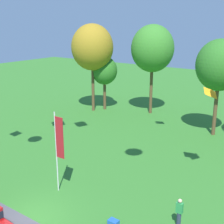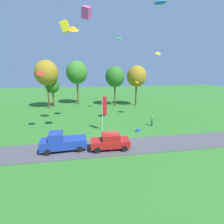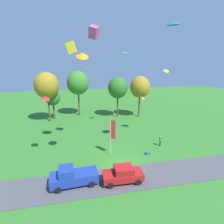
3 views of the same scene
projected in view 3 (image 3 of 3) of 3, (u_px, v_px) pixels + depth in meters
The scene contains 20 objects.
ground_plane at pixel (123, 166), 22.12m from camera, with size 120.00×120.00×0.00m, color #337528.
pavement_strip at pixel (129, 178), 19.91m from camera, with size 36.00×4.40×0.06m, color #4C4C51.
car_pickup_near_entrance at pixel (72, 176), 18.53m from camera, with size 5.10×2.28×2.14m.
car_sedan_far_end at pixel (123, 174), 19.05m from camera, with size 4.46×2.07×1.84m.
person_on_lawn at pixel (160, 141), 27.08m from camera, with size 0.36×0.24×1.71m.
tree_left_of_center at pixel (47, 86), 35.95m from camera, with size 5.01×5.01×10.57m.
tree_far_right at pixel (53, 98), 38.21m from camera, with size 3.16×3.16×6.67m.
tree_right_of_center at pixel (78, 83), 40.15m from camera, with size 4.97×4.97×10.50m.
tree_far_left at pixel (118, 88), 39.21m from camera, with size 4.40×4.40×9.29m.
tree_lone_near at pixel (140, 87), 39.36m from camera, with size 4.47×4.47×9.43m.
flag_banner at pixel (112, 132), 23.83m from camera, with size 0.71×0.08×5.42m.
cooler_box at pixel (148, 153), 24.80m from camera, with size 0.56×0.40×0.40m, color blue.
kite_diamond_mid_center at pixel (125, 52), 29.91m from camera, with size 0.74×0.96×0.30m, color green.
kite_diamond_high_right at pixel (144, 98), 30.79m from camera, with size 0.80×0.92×0.26m, color orange.
kite_delta_trailing_tail at pixel (173, 23), 20.13m from camera, with size 1.53×1.53×0.42m, color blue.
kite_diamond_over_trees at pixel (46, 98), 21.34m from camera, with size 0.91×1.05×0.40m, color red.
kite_box_high_left at pixel (71, 48), 21.62m from camera, with size 0.96×0.96×1.35m, color yellow.
kite_diamond_topmost at pixel (166, 70), 27.07m from camera, with size 0.74×0.92×0.27m, color yellow.
kite_box_near_flag at pixel (94, 32), 21.84m from camera, with size 1.02×1.02×1.42m, color #EA4C9E.
kite_delta_low_drifter at pixel (82, 55), 18.22m from camera, with size 1.32×1.32×0.42m, color orange.
Camera 3 is at (-5.19, -18.50, 13.01)m, focal length 28.00 mm.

